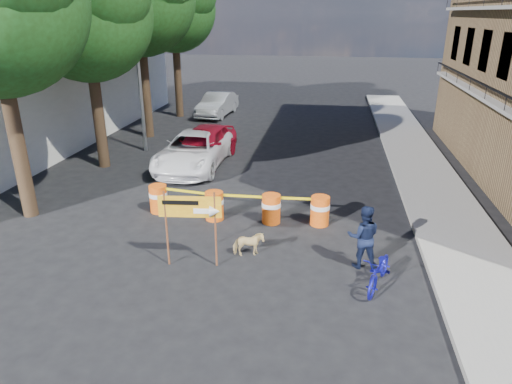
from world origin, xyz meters
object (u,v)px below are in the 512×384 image
(barrel_mid_left, at_px, (214,205))
(suv_white, at_px, (194,151))
(detour_sign, at_px, (199,212))
(sedan_red, at_px, (205,144))
(barrel_mid_right, at_px, (271,208))
(dog, at_px, (248,244))
(barrel_far_left, at_px, (158,198))
(bicycle, at_px, (381,256))
(sedan_silver, at_px, (217,104))
(barrel_far_right, at_px, (320,210))
(pedestrian, at_px, (363,237))

(barrel_mid_left, relative_size, suv_white, 0.17)
(barrel_mid_left, distance_m, suv_white, 5.27)
(detour_sign, relative_size, sedan_red, 0.44)
(barrel_mid_right, relative_size, detour_sign, 0.45)
(dog, xyz_separation_m, suv_white, (-3.53, 6.92, 0.38))
(barrel_far_left, height_order, dog, barrel_far_left)
(bicycle, bearing_deg, sedan_silver, 133.90)
(bicycle, bearing_deg, sedan_red, 146.18)
(bicycle, relative_size, sedan_silver, 0.39)
(barrel_mid_left, relative_size, barrel_far_right, 1.00)
(barrel_far_left, bearing_deg, bicycle, -26.65)
(detour_sign, distance_m, dog, 1.72)
(sedan_red, bearing_deg, suv_white, -103.11)
(barrel_far_left, distance_m, barrel_mid_right, 3.67)
(detour_sign, bearing_deg, barrel_far_right, 38.88)
(barrel_mid_right, bearing_deg, sedan_red, 122.91)
(bicycle, bearing_deg, barrel_mid_right, 152.61)
(dog, bearing_deg, sedan_silver, 0.13)
(barrel_far_left, relative_size, detour_sign, 0.45)
(barrel_mid_left, xyz_separation_m, pedestrian, (4.35, -2.14, 0.36))
(pedestrian, bearing_deg, barrel_far_right, -65.81)
(barrel_mid_left, relative_size, sedan_red, 0.20)
(barrel_mid_left, xyz_separation_m, bicycle, (4.70, -3.05, 0.36))
(detour_sign, distance_m, sedan_silver, 18.09)
(detour_sign, bearing_deg, barrel_mid_right, 56.91)
(pedestrian, xyz_separation_m, suv_white, (-6.44, 6.97, -0.11))
(bicycle, xyz_separation_m, dog, (-3.26, 0.96, -0.50))
(sedan_silver, bearing_deg, barrel_far_right, -59.80)
(barrel_far_right, bearing_deg, barrel_far_left, 178.62)
(barrel_far_left, xyz_separation_m, sedan_silver, (-1.67, 14.62, 0.23))
(barrel_far_left, relative_size, sedan_red, 0.20)
(dog, distance_m, sedan_red, 8.39)
(barrel_far_left, bearing_deg, suv_white, 92.28)
(barrel_mid_right, distance_m, sedan_red, 6.63)
(suv_white, xyz_separation_m, sedan_red, (0.25, 0.78, 0.06))
(barrel_mid_right, height_order, suv_white, suv_white)
(detour_sign, distance_m, sedan_red, 8.68)
(pedestrian, bearing_deg, suv_white, -49.38)
(pedestrian, bearing_deg, bicycle, 108.95)
(barrel_far_right, relative_size, bicycle, 0.54)
(bicycle, bearing_deg, barrel_far_left, 172.47)
(barrel_far_left, xyz_separation_m, bicycle, (6.61, -3.32, 0.36))
(dog, distance_m, sedan_silver, 17.71)
(barrel_far_left, bearing_deg, pedestrian, -21.04)
(barrel_far_right, relative_size, detour_sign, 0.45)
(barrel_mid_right, distance_m, sedan_silver, 15.77)
(suv_white, bearing_deg, barrel_far_right, -41.05)
(bicycle, xyz_separation_m, suv_white, (-6.79, 7.88, -0.12))
(barrel_mid_right, height_order, sedan_silver, sedan_silver)
(barrel_mid_right, relative_size, dog, 1.12)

